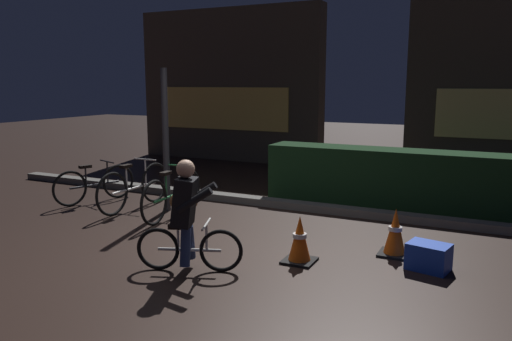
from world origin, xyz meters
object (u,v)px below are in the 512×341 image
parked_bike_center_left (173,195)px  cyclist (187,215)px  blue_crate (429,257)px  traffic_cone_near (300,240)px  parked_bike_leftmost (95,184)px  street_post (166,141)px  parked_bike_left_mid (135,187)px  traffic_cone_far (395,233)px

parked_bike_center_left → cyclist: 2.31m
cyclist → parked_bike_center_left: bearing=108.6°
parked_bike_center_left → cyclist: size_ratio=1.35×
blue_crate → traffic_cone_near: bearing=-163.8°
parked_bike_leftmost → parked_bike_center_left: (1.79, -0.22, 0.03)m
street_post → parked_bike_left_mid: street_post is taller
cyclist → traffic_cone_near: bearing=16.4°
parked_bike_leftmost → traffic_cone_far: (5.21, -0.51, -0.04)m
traffic_cone_near → cyclist: cyclist is taller
traffic_cone_far → cyclist: (-1.98, -1.49, 0.35)m
parked_bike_center_left → cyclist: cyclist is taller
street_post → parked_bike_left_mid: (-0.56, -0.13, -0.78)m
cyclist → parked_bike_left_mid: bearing=119.5°
parked_bike_center_left → traffic_cone_near: size_ratio=3.03×
parked_bike_left_mid → parked_bike_leftmost: bearing=88.1°
street_post → parked_bike_leftmost: (-1.48, -0.07, -0.82)m
street_post → traffic_cone_far: (3.74, -0.58, -0.86)m
street_post → cyclist: 2.77m
parked_bike_leftmost → traffic_cone_near: parked_bike_leftmost is taller
street_post → traffic_cone_near: size_ratio=4.11×
blue_crate → parked_bike_leftmost: bearing=171.7°
traffic_cone_near → cyclist: (-1.03, -0.77, 0.36)m
parked_bike_leftmost → traffic_cone_far: bearing=-76.5°
parked_bike_left_mid → parked_bike_center_left: bearing=-98.4°
parked_bike_leftmost → cyclist: 3.82m
parked_bike_left_mid → blue_crate: parked_bike_left_mid is taller
parked_bike_leftmost → traffic_cone_near: (4.27, -1.23, -0.05)m
street_post → parked_bike_leftmost: bearing=-177.1°
parked_bike_leftmost → parked_bike_center_left: size_ratio=0.86×
parked_bike_center_left → cyclist: (1.45, -1.78, 0.28)m
traffic_cone_near → traffic_cone_far: (0.95, 0.72, 0.01)m
street_post → traffic_cone_near: (2.79, -1.30, -0.87)m
street_post → blue_crate: 4.38m
street_post → parked_bike_left_mid: size_ratio=1.32×
parked_bike_left_mid → traffic_cone_far: size_ratio=2.99×
street_post → parked_bike_left_mid: 0.97m
traffic_cone_far → parked_bike_left_mid: bearing=174.1°
parked_bike_center_left → traffic_cone_near: (2.48, -1.01, -0.08)m
traffic_cone_near → blue_crate: bearing=16.2°
street_post → traffic_cone_near: street_post is taller
street_post → traffic_cone_near: bearing=-25.0°
blue_crate → cyclist: 2.72m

